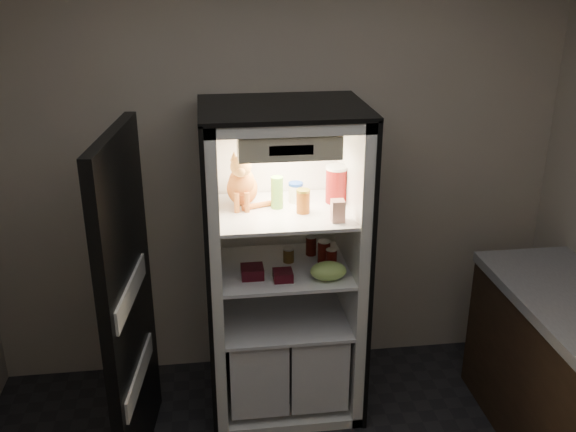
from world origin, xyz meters
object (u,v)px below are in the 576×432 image
at_px(condiment_jar, 289,255).
at_px(berry_box_left, 252,272).
at_px(mayo_tub, 296,192).
at_px(salsa_jar, 303,201).
at_px(berry_box_right, 283,275).
at_px(cream_carton, 338,211).
at_px(refrigerator, 283,284).
at_px(grape_bag, 328,271).
at_px(soda_can_b, 324,252).
at_px(soda_can_c, 331,259).
at_px(parmesan_shaker, 277,192).
at_px(tabby_cat, 242,184).
at_px(soda_can_a, 311,246).
at_px(pepper_jar, 337,184).

bearing_deg(condiment_jar, berry_box_left, -143.60).
bearing_deg(mayo_tub, salsa_jar, -84.82).
bearing_deg(berry_box_right, cream_carton, -6.80).
height_order(refrigerator, grape_bag, refrigerator).
bearing_deg(refrigerator, soda_can_b, -10.29).
xyz_separation_m(berry_box_left, berry_box_right, (0.17, -0.06, -0.00)).
xyz_separation_m(refrigerator, cream_carton, (0.26, -0.26, 0.56)).
relative_size(refrigerator, soda_can_c, 15.96).
xyz_separation_m(soda_can_b, soda_can_c, (0.03, -0.08, -0.01)).
distance_m(parmesan_shaker, soda_can_b, 0.46).
bearing_deg(berry_box_left, grape_bag, -11.28).
xyz_separation_m(tabby_cat, soda_can_a, (0.40, 0.04, -0.42)).
bearing_deg(berry_box_right, mayo_tub, 68.87).
xyz_separation_m(grape_bag, berry_box_right, (-0.25, 0.03, -0.02)).
xyz_separation_m(tabby_cat, berry_box_left, (0.03, -0.20, -0.45)).
height_order(tabby_cat, mayo_tub, tabby_cat).
relative_size(refrigerator, parmesan_shaker, 10.33).
xyz_separation_m(pepper_jar, soda_can_a, (-0.13, 0.05, -0.40)).
height_order(mayo_tub, grape_bag, mayo_tub).
height_order(cream_carton, soda_can_c, cream_carton).
bearing_deg(parmesan_shaker, mayo_tub, 34.73).
height_order(condiment_jar, grape_bag, grape_bag).
bearing_deg(mayo_tub, soda_can_c, -44.54).
bearing_deg(soda_can_a, salsa_jar, -112.79).
bearing_deg(cream_carton, soda_can_a, 103.82).
xyz_separation_m(salsa_jar, berry_box_right, (-0.13, -0.11, -0.39)).
bearing_deg(soda_can_b, berry_box_left, -163.30).
bearing_deg(cream_carton, condiment_jar, 131.67).
bearing_deg(salsa_jar, soda_can_b, 28.31).
relative_size(refrigerator, berry_box_left, 15.14).
relative_size(cream_carton, soda_can_b, 0.87).
bearing_deg(tabby_cat, soda_can_c, -12.56).
height_order(mayo_tub, condiment_jar, mayo_tub).
distance_m(mayo_tub, berry_box_right, 0.49).
relative_size(pepper_jar, soda_can_c, 1.82).
bearing_deg(soda_can_b, condiment_jar, 169.31).
height_order(pepper_jar, soda_can_a, pepper_jar).
bearing_deg(soda_can_b, parmesan_shaker, 175.63).
bearing_deg(condiment_jar, refrigerator, 172.15).
bearing_deg(salsa_jar, soda_can_a, 67.21).
xyz_separation_m(pepper_jar, condiment_jar, (-0.28, -0.03, -0.41)).
xyz_separation_m(soda_can_b, berry_box_left, (-0.43, -0.13, -0.04)).
height_order(refrigerator, berry_box_right, refrigerator).
relative_size(soda_can_a, condiment_jar, 1.32).
relative_size(refrigerator, soda_can_a, 15.99).
xyz_separation_m(mayo_tub, condiment_jar, (-0.05, -0.06, -0.36)).
relative_size(soda_can_b, berry_box_right, 1.29).
distance_m(parmesan_shaker, grape_bag, 0.52).
height_order(mayo_tub, pepper_jar, pepper_jar).
xyz_separation_m(parmesan_shaker, soda_can_b, (0.27, -0.02, -0.37)).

